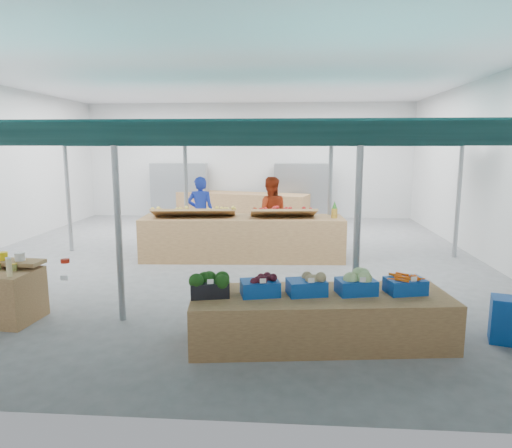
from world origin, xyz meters
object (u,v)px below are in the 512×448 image
Objects in this scene: veg_counter at (320,318)px; crate_stack at (511,321)px; fruit_counter at (243,238)px; vendor_left at (201,213)px; vendor_right at (270,213)px.

veg_counter reaches higher than crate_stack.
fruit_counter is 1.68m from vendor_left.
fruit_counter is at bearing 101.80° from veg_counter.
fruit_counter is at bearing 132.97° from crate_stack.
veg_counter is at bearing -176.76° from crate_stack.
vendor_left is (-2.72, 5.63, 0.60)m from veg_counter.
fruit_counter is at bearing 58.24° from vendor_right.
fruit_counter is 2.50× the size of vendor_left.
veg_counter is 6.28m from vendor_left.
vendor_right is (-3.48, 5.48, 0.62)m from crate_stack.
vendor_left is 1.80m from vendor_right.
veg_counter is 4.78m from fruit_counter.
vendor_left is at bearing 134.34° from fruit_counter.
crate_stack is at bearing 119.27° from vendor_right.
veg_counter is at bearing -74.64° from fruit_counter.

